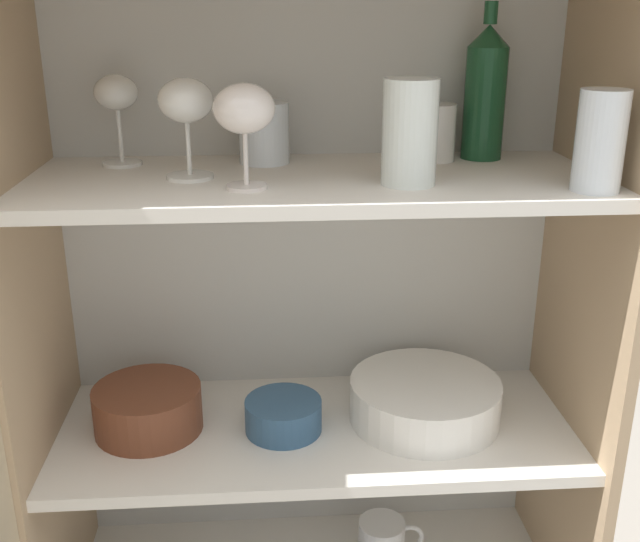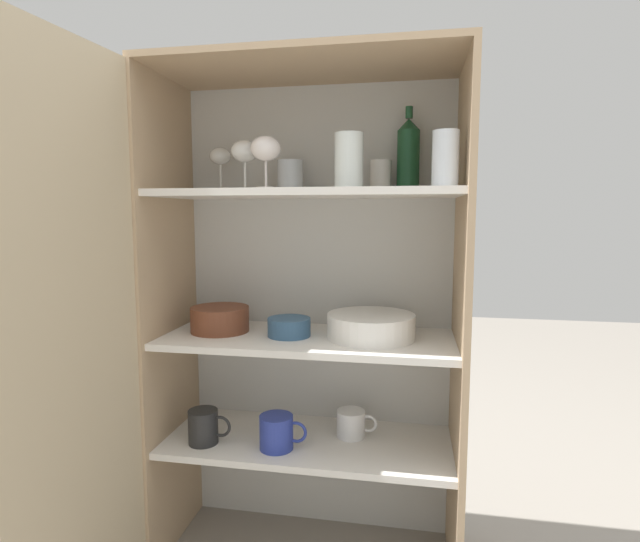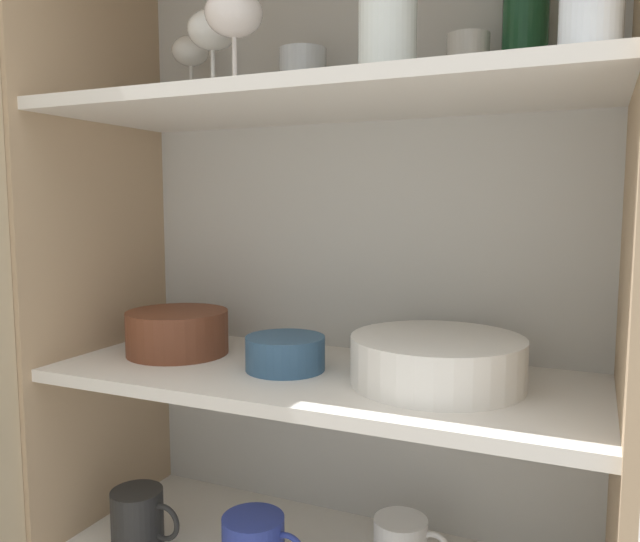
# 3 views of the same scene
# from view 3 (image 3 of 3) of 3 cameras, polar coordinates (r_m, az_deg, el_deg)

# --- Properties ---
(cupboard_back_panel) EXTENTS (0.90, 0.02, 1.46)m
(cupboard_back_panel) POSITION_cam_3_polar(r_m,az_deg,el_deg) (1.16, 3.55, -5.29)
(cupboard_back_panel) COLOR silver
(cupboard_back_panel) RESTS_ON ground_plane
(cupboard_side_left) EXTENTS (0.02, 0.38, 1.46)m
(cupboard_side_left) POSITION_cam_3_polar(r_m,az_deg,el_deg) (1.24, -19.16, -4.92)
(cupboard_side_left) COLOR tan
(cupboard_side_left) RESTS_ON ground_plane
(cupboard_side_right) EXTENTS (0.02, 0.38, 1.46)m
(cupboard_side_right) POSITION_cam_3_polar(r_m,az_deg,el_deg) (0.91, 26.22, -9.11)
(cupboard_side_right) COLOR tan
(cupboard_side_right) RESTS_ON ground_plane
(shelf_board_middle) EXTENTS (0.86, 0.35, 0.02)m
(shelf_board_middle) POSITION_cam_3_polar(r_m,az_deg,el_deg) (1.01, -0.15, -9.78)
(shelf_board_middle) COLOR silver
(shelf_board_upper) EXTENTS (0.86, 0.35, 0.02)m
(shelf_board_upper) POSITION_cam_3_polar(r_m,az_deg,el_deg) (0.98, -0.15, 15.25)
(shelf_board_upper) COLOR silver
(tumbler_glass_1) EXTENTS (0.08, 0.08, 0.15)m
(tumbler_glass_1) POSITION_cam_3_polar(r_m,az_deg,el_deg) (0.89, 6.20, 21.59)
(tumbler_glass_1) COLOR white
(tumbler_glass_1) RESTS_ON shelf_board_upper
(tumbler_glass_2) EXTENTS (0.06, 0.06, 0.09)m
(tumbler_glass_2) POSITION_cam_3_polar(r_m,az_deg,el_deg) (1.03, 13.34, 17.83)
(tumbler_glass_2) COLOR white
(tumbler_glass_2) RESTS_ON shelf_board_upper
(tumbler_glass_3) EXTENTS (0.08, 0.08, 0.10)m
(tumbler_glass_3) POSITION_cam_3_polar(r_m,az_deg,el_deg) (1.11, -1.59, 17.21)
(tumbler_glass_3) COLOR white
(tumbler_glass_3) RESTS_ON shelf_board_upper
(wine_glass_0) EXTENTS (0.07, 0.07, 0.14)m
(wine_glass_0) POSITION_cam_3_polar(r_m,az_deg,el_deg) (1.23, -11.76, 18.62)
(wine_glass_0) COLOR white
(wine_glass_0) RESTS_ON shelf_board_upper
(wine_glass_1) EXTENTS (0.08, 0.08, 0.14)m
(wine_glass_1) POSITION_cam_3_polar(r_m,az_deg,el_deg) (0.99, -7.87, 22.05)
(wine_glass_1) COLOR silver
(wine_glass_1) RESTS_ON shelf_board_upper
(wine_glass_2) EXTENTS (0.08, 0.08, 0.15)m
(wine_glass_2) POSITION_cam_3_polar(r_m,az_deg,el_deg) (1.09, -9.82, 20.48)
(wine_glass_2) COLOR white
(wine_glass_2) RESTS_ON shelf_board_upper
(wine_bottle) EXTENTS (0.07, 0.07, 0.25)m
(wine_bottle) POSITION_cam_3_polar(r_m,az_deg,el_deg) (1.04, 18.29, 21.06)
(wine_bottle) COLOR #194728
(wine_bottle) RESTS_ON shelf_board_upper
(plate_stack_white) EXTENTS (0.26, 0.26, 0.07)m
(plate_stack_white) POSITION_cam_3_polar(r_m,az_deg,el_deg) (0.95, 10.67, -8.04)
(plate_stack_white) COLOR white
(plate_stack_white) RESTS_ON shelf_board_middle
(mixing_bowl_large) EXTENTS (0.18, 0.18, 0.08)m
(mixing_bowl_large) POSITION_cam_3_polar(r_m,az_deg,el_deg) (1.14, -12.91, -5.33)
(mixing_bowl_large) COLOR brown
(mixing_bowl_large) RESTS_ON shelf_board_middle
(serving_bowl_small) EXTENTS (0.13, 0.13, 0.05)m
(serving_bowl_small) POSITION_cam_3_polar(r_m,az_deg,el_deg) (1.01, -3.20, -7.34)
(serving_bowl_small) COLOR #33567A
(serving_bowl_small) RESTS_ON shelf_board_middle
(coffee_mug_extra_1) EXTENTS (0.13, 0.09, 0.10)m
(coffee_mug_extra_1) POSITION_cam_3_polar(r_m,az_deg,el_deg) (1.19, -16.25, -20.93)
(coffee_mug_extra_1) COLOR black
(coffee_mug_extra_1) RESTS_ON shelf_board_lower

